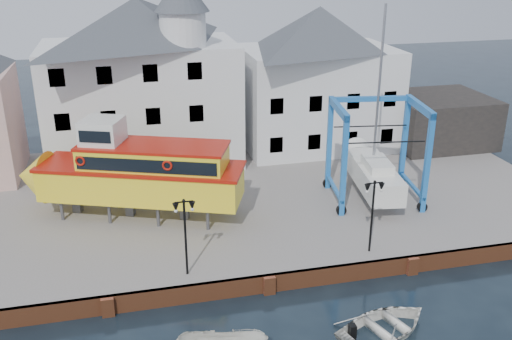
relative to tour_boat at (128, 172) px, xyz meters
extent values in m
plane|color=black|center=(6.54, -8.78, -3.90)|extent=(140.00, 140.00, 0.00)
cube|color=slate|center=(6.54, 2.22, -3.40)|extent=(44.00, 22.00, 1.00)
cube|color=brown|center=(6.54, -8.66, -3.40)|extent=(44.00, 0.25, 1.00)
cube|color=brown|center=(-1.46, -8.83, -3.40)|extent=(0.60, 0.36, 1.00)
cube|color=brown|center=(6.54, -8.83, -3.40)|extent=(0.60, 0.36, 1.00)
cube|color=brown|center=(14.54, -8.83, -3.40)|extent=(0.60, 0.36, 1.00)
cube|color=silver|center=(1.54, 9.72, 1.60)|extent=(14.00, 8.00, 9.00)
pyramid|color=#3D434A|center=(1.54, 9.72, 7.70)|extent=(14.00, 8.00, 3.20)
cube|color=black|center=(-3.96, 5.76, -1.30)|extent=(1.00, 0.08, 1.20)
cube|color=black|center=(-0.96, 5.76, -1.30)|extent=(1.00, 0.08, 1.20)
cube|color=black|center=(2.04, 5.76, -1.30)|extent=(1.00, 0.08, 1.20)
cube|color=black|center=(5.04, 5.76, -1.30)|extent=(1.00, 0.08, 1.20)
cube|color=black|center=(-3.96, 5.76, 1.70)|extent=(1.00, 0.08, 1.20)
cube|color=black|center=(-0.96, 5.76, 1.70)|extent=(1.00, 0.08, 1.20)
cube|color=black|center=(2.04, 5.76, 1.70)|extent=(1.00, 0.08, 1.20)
cube|color=black|center=(5.04, 5.76, 1.70)|extent=(1.00, 0.08, 1.20)
cube|color=black|center=(-3.96, 5.76, 4.70)|extent=(1.00, 0.08, 1.20)
cube|color=black|center=(-0.96, 5.76, 4.70)|extent=(1.00, 0.08, 1.20)
cube|color=black|center=(2.04, 5.76, 4.70)|extent=(1.00, 0.08, 1.20)
cube|color=black|center=(5.04, 5.76, 4.70)|extent=(1.00, 0.08, 1.20)
cylinder|color=silver|center=(4.54, 7.32, 7.30)|extent=(3.20, 3.20, 2.40)
cube|color=silver|center=(15.54, 10.22, 1.10)|extent=(12.00, 8.00, 8.00)
pyramid|color=#3D434A|center=(15.54, 10.22, 6.70)|extent=(12.00, 8.00, 3.20)
cube|color=black|center=(11.04, 6.26, -1.30)|extent=(1.00, 0.08, 1.20)
cube|color=black|center=(14.04, 6.26, -1.30)|extent=(1.00, 0.08, 1.20)
cube|color=black|center=(17.04, 6.26, -1.30)|extent=(1.00, 0.08, 1.20)
cube|color=black|center=(20.04, 6.26, -1.30)|extent=(1.00, 0.08, 1.20)
cube|color=black|center=(11.04, 6.26, 1.70)|extent=(1.00, 0.08, 1.20)
cube|color=black|center=(14.04, 6.26, 1.70)|extent=(1.00, 0.08, 1.20)
cube|color=black|center=(17.04, 6.26, 1.70)|extent=(1.00, 0.08, 1.20)
cube|color=black|center=(20.04, 6.26, 1.70)|extent=(1.00, 0.08, 1.20)
cube|color=black|center=(25.54, 8.22, -0.90)|extent=(8.00, 7.00, 4.00)
cylinder|color=black|center=(2.54, -7.58, -0.90)|extent=(0.12, 0.12, 4.00)
cube|color=black|center=(2.54, -7.58, 1.15)|extent=(0.90, 0.06, 0.06)
sphere|color=black|center=(2.54, -7.58, 1.22)|extent=(0.16, 0.16, 0.16)
cone|color=black|center=(2.14, -7.58, 0.88)|extent=(0.32, 0.32, 0.45)
sphere|color=silver|center=(2.14, -7.58, 0.70)|extent=(0.18, 0.18, 0.18)
cone|color=black|center=(2.94, -7.58, 0.88)|extent=(0.32, 0.32, 0.45)
sphere|color=silver|center=(2.94, -7.58, 0.70)|extent=(0.18, 0.18, 0.18)
cylinder|color=black|center=(12.54, -7.58, -0.90)|extent=(0.12, 0.12, 4.00)
cube|color=black|center=(12.54, -7.58, 1.15)|extent=(0.90, 0.06, 0.06)
sphere|color=black|center=(12.54, -7.58, 1.22)|extent=(0.16, 0.16, 0.16)
cone|color=black|center=(12.14, -7.58, 0.88)|extent=(0.32, 0.32, 0.45)
sphere|color=silver|center=(12.14, -7.58, 0.70)|extent=(0.18, 0.18, 0.18)
cone|color=black|center=(12.94, -7.58, 0.88)|extent=(0.32, 0.32, 0.45)
sphere|color=silver|center=(12.94, -7.58, 0.70)|extent=(0.18, 0.18, 0.18)
cylinder|color=#59595E|center=(-4.09, 0.31, -2.25)|extent=(0.26, 0.26, 1.29)
cylinder|color=#59595E|center=(-3.20, 2.56, -2.25)|extent=(0.26, 0.26, 1.29)
cylinder|color=#59595E|center=(-1.28, -0.79, -2.25)|extent=(0.26, 0.26, 1.29)
cylinder|color=#59595E|center=(-0.39, 1.45, -2.25)|extent=(0.26, 0.26, 1.29)
cylinder|color=#59595E|center=(1.53, -1.90, -2.25)|extent=(0.26, 0.26, 1.29)
cylinder|color=#59595E|center=(2.42, 0.35, -2.25)|extent=(0.26, 0.26, 1.29)
cylinder|color=#59595E|center=(4.34, -3.00, -2.25)|extent=(0.26, 0.26, 1.29)
cylinder|color=#59595E|center=(5.22, -0.76, -2.25)|extent=(0.26, 0.26, 1.29)
cube|color=#59595E|center=(-3.24, 1.28, -2.25)|extent=(0.64, 0.59, 1.29)
cube|color=#59595E|center=(-0.03, 0.01, -2.25)|extent=(0.64, 0.59, 1.29)
cube|color=#59595E|center=(3.18, -1.25, -2.25)|extent=(0.64, 0.59, 1.29)
cube|color=yellow|center=(0.77, -0.30, -0.65)|extent=(12.44, 7.47, 1.90)
cone|color=yellow|center=(-5.73, 2.26, -0.65)|extent=(2.97, 3.74, 3.28)
cube|color=#A91609|center=(0.77, -0.30, 0.38)|extent=(12.73, 7.69, 0.19)
cube|color=yellow|center=(1.57, -0.62, 0.99)|extent=(9.10, 5.89, 1.38)
cube|color=black|center=(1.02, -2.01, 1.03)|extent=(7.73, 3.09, 0.78)
cube|color=black|center=(2.12, 0.78, 1.03)|extent=(7.73, 3.09, 0.78)
cube|color=#A91609|center=(1.57, -0.62, 1.75)|extent=(9.29, 6.03, 0.16)
cube|color=silver|center=(-1.24, 0.49, 2.46)|extent=(2.91, 2.91, 1.57)
cube|color=black|center=(-1.66, -0.58, 2.53)|extent=(1.77, 0.75, 0.69)
torus|color=#A91609|center=(-2.61, -0.63, 1.16)|extent=(0.61, 0.33, 0.60)
torus|color=#A91609|center=(2.21, -2.53, 1.16)|extent=(0.61, 0.33, 0.60)
cube|color=#1F70AA|center=(12.69, -3.01, 0.30)|extent=(0.36, 0.36, 6.40)
cylinder|color=black|center=(12.69, -3.01, -2.58)|extent=(0.67, 0.32, 0.64)
cube|color=#1F70AA|center=(13.31, 1.19, 0.30)|extent=(0.36, 0.36, 6.40)
cylinder|color=black|center=(13.31, 1.19, -2.58)|extent=(0.67, 0.32, 0.64)
cube|color=#1F70AA|center=(17.80, -3.77, 0.30)|extent=(0.36, 0.36, 6.40)
cylinder|color=black|center=(17.80, -3.77, -2.58)|extent=(0.67, 0.32, 0.64)
cube|color=#1F70AA|center=(18.42, 0.44, 0.30)|extent=(0.36, 0.36, 6.40)
cylinder|color=black|center=(18.42, 0.44, -2.58)|extent=(0.67, 0.32, 0.64)
cube|color=#1F70AA|center=(13.00, -0.91, 3.34)|extent=(0.99, 4.57, 0.45)
cube|color=#1F70AA|center=(13.00, -0.91, -1.98)|extent=(0.89, 4.55, 0.19)
cube|color=#1F70AA|center=(18.11, -1.67, 3.34)|extent=(0.99, 4.57, 0.45)
cube|color=#1F70AA|center=(18.11, -1.67, -1.98)|extent=(0.89, 4.55, 0.19)
cube|color=#1F70AA|center=(15.87, 0.81, 3.34)|extent=(5.47, 1.12, 0.32)
cube|color=silver|center=(15.56, -1.29, -1.25)|extent=(3.09, 7.09, 1.46)
cone|color=silver|center=(16.15, 2.74, -1.25)|extent=(2.29, 1.75, 2.10)
cube|color=#59595E|center=(15.56, -1.29, -2.30)|extent=(0.46, 1.66, 0.64)
cube|color=silver|center=(15.49, -1.74, -0.24)|extent=(1.85, 2.93, 0.55)
cylinder|color=#99999E|center=(15.62, -0.84, 4.51)|extent=(0.18, 0.18, 10.05)
cube|color=black|center=(15.31, -2.91, 1.63)|extent=(4.85, 0.84, 0.05)
cube|color=black|center=(15.80, 0.34, 1.63)|extent=(4.85, 0.84, 0.05)
imported|color=silver|center=(10.88, -13.19, -3.90)|extent=(5.67, 4.79, 1.00)
camera|label=1|loc=(0.10, -32.79, 12.81)|focal=40.00mm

